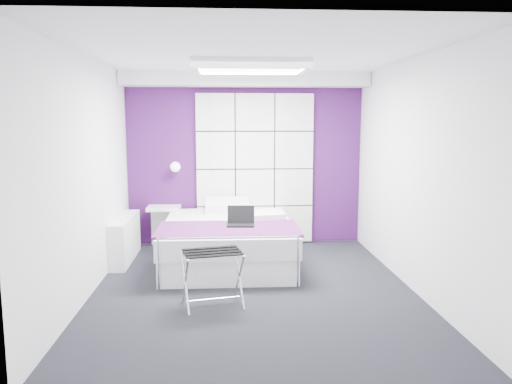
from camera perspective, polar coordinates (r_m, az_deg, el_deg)
floor at (r=5.80m, az=-0.31°, el=-11.00°), size 4.40×4.40×0.00m
ceiling at (r=5.52m, az=-0.33°, el=15.41°), size 4.40×4.40×0.00m
wall_back at (r=7.70m, az=-1.27°, el=3.66°), size 3.60×0.00×3.60m
wall_left at (r=5.70m, az=-18.71°, el=1.66°), size 0.00×4.40×4.40m
wall_right at (r=5.90m, az=17.44°, el=1.91°), size 0.00×4.40×4.40m
accent_wall at (r=7.69m, az=-1.27°, el=3.65°), size 3.58×0.02×2.58m
soffit at (r=7.45m, az=-1.22°, el=12.75°), size 3.58×0.50×0.20m
headboard at (r=7.66m, az=-0.13°, el=2.66°), size 1.80×0.08×2.30m
skylight at (r=6.11m, az=-0.66°, el=14.23°), size 1.36×0.86×0.12m
wall_lamp at (r=7.60m, az=-9.17°, el=2.89°), size 0.15×0.15×0.15m
radiator at (r=7.09m, az=-14.77°, el=-5.19°), size 0.22×1.20×0.60m
bed at (r=6.75m, az=-3.23°, el=-5.49°), size 1.74×2.11×0.74m
nightstand at (r=7.66m, az=-10.47°, el=-1.80°), size 0.49×0.38×0.05m
luggage_rack at (r=5.25m, az=-4.97°, el=-9.79°), size 0.58×0.43×0.57m
laptop at (r=6.31m, az=-1.78°, el=-3.28°), size 0.34×0.24×0.25m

